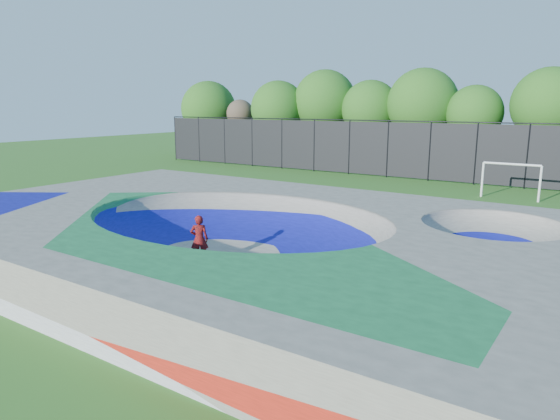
# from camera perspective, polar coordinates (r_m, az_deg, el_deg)

# --- Properties ---
(ground) EXTENTS (120.00, 120.00, 0.00)m
(ground) POSITION_cam_1_polar(r_m,az_deg,el_deg) (17.18, -5.08, -5.39)
(ground) COLOR #285C19
(ground) RESTS_ON ground
(skate_deck) EXTENTS (22.00, 14.00, 1.50)m
(skate_deck) POSITION_cam_1_polar(r_m,az_deg,el_deg) (16.98, -5.13, -2.97)
(skate_deck) COLOR gray
(skate_deck) RESTS_ON ground
(skater) EXTENTS (0.70, 0.65, 1.61)m
(skater) POSITION_cam_1_polar(r_m,az_deg,el_deg) (16.52, -9.21, -3.31)
(skater) COLOR #B9130E
(skater) RESTS_ON ground
(skateboard) EXTENTS (0.73, 0.68, 0.05)m
(skateboard) POSITION_cam_1_polar(r_m,az_deg,el_deg) (16.74, -9.12, -5.88)
(skateboard) COLOR black
(skateboard) RESTS_ON ground
(soccer_goal) EXTENTS (3.03, 0.12, 2.00)m
(soccer_goal) POSITION_cam_1_polar(r_m,az_deg,el_deg) (30.02, 24.90, 3.72)
(soccer_goal) COLOR silver
(soccer_goal) RESTS_ON ground
(fence) EXTENTS (48.09, 0.09, 4.04)m
(fence) POSITION_cam_1_polar(r_m,az_deg,el_deg) (35.42, 16.74, 6.58)
(fence) COLOR black
(fence) RESTS_ON ground
(treeline) EXTENTS (53.61, 7.15, 8.11)m
(treeline) POSITION_cam_1_polar(r_m,az_deg,el_deg) (39.70, 21.65, 10.85)
(treeline) COLOR #462F23
(treeline) RESTS_ON ground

